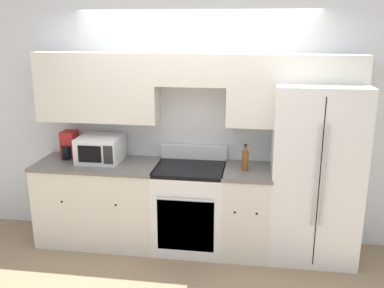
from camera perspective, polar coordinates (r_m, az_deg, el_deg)
name	(u,v)px	position (r m, az deg, el deg)	size (l,w,h in m)	color
ground_plane	(188,261)	(4.56, -0.59, -15.27)	(12.00, 12.00, 0.00)	#937A5B
wall_back	(196,111)	(4.59, 0.53, 4.46)	(8.00, 0.39, 2.60)	silver
lower_cabinets_left	(100,202)	(4.87, -12.21, -7.53)	(1.32, 0.64, 0.91)	silver
lower_cabinets_right	(246,211)	(4.58, 7.23, -8.81)	(0.50, 0.64, 0.91)	silver
oven_range	(190,207)	(4.63, -0.27, -8.38)	(0.73, 0.65, 1.07)	white
refrigerator	(314,173)	(4.50, 16.02, -3.72)	(0.87, 0.72, 1.80)	white
microwave	(100,149)	(4.73, -12.11, -0.62)	(0.45, 0.43, 0.27)	white
bottle	(245,160)	(4.37, 7.09, -2.13)	(0.07, 0.07, 0.27)	brown
electric_kettle	(69,145)	(4.94, -16.06, -0.18)	(0.15, 0.24, 0.30)	#B22323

